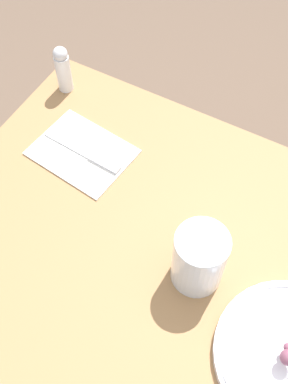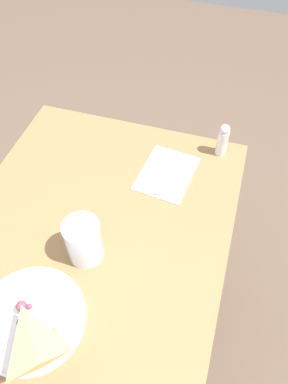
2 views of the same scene
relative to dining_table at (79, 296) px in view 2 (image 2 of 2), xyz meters
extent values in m
plane|color=brown|center=(0.00, 0.00, -0.60)|extent=(6.00, 6.00, 0.00)
cube|color=olive|center=(0.00, 0.00, 0.10)|extent=(1.09, 0.68, 0.03)
cube|color=#4C3823|center=(0.50, -0.29, -0.26)|extent=(0.06, 0.06, 0.69)
cube|color=#4C3823|center=(0.50, 0.29, -0.26)|extent=(0.06, 0.06, 0.69)
cylinder|color=white|center=(-0.12, 0.04, 0.12)|extent=(0.24, 0.24, 0.02)
torus|color=white|center=(-0.12, 0.04, 0.13)|extent=(0.22, 0.22, 0.01)
pyramid|color=#E0B266|center=(-0.12, 0.04, 0.14)|extent=(0.15, 0.15, 0.02)
cylinder|color=#C68942|center=(-0.17, 0.00, 0.14)|extent=(0.08, 0.08, 0.02)
sphere|color=#7A4256|center=(-0.11, 0.06, 0.16)|extent=(0.02, 0.02, 0.02)
sphere|color=#7A4256|center=(-0.16, 0.03, 0.16)|extent=(0.02, 0.02, 0.02)
sphere|color=#7A4256|center=(-0.11, 0.04, 0.16)|extent=(0.01, 0.01, 0.01)
sphere|color=#7A4256|center=(-0.14, 0.04, 0.16)|extent=(0.02, 0.02, 0.02)
cylinder|color=white|center=(0.06, -0.01, 0.18)|extent=(0.08, 0.08, 0.12)
cylinder|color=white|center=(0.06, -0.01, 0.16)|extent=(0.07, 0.07, 0.09)
torus|color=white|center=(0.06, -0.01, 0.23)|extent=(0.08, 0.08, 0.00)
cube|color=white|center=(0.37, -0.13, 0.12)|extent=(0.20, 0.16, 0.00)
cube|color=#B2B2B7|center=(0.31, -0.13, 0.12)|extent=(0.07, 0.02, 0.01)
cube|color=silver|center=(0.40, -0.13, 0.12)|extent=(0.11, 0.03, 0.00)
ellipsoid|color=silver|center=(0.45, -0.14, 0.12)|extent=(0.02, 0.02, 0.00)
cylinder|color=silver|center=(0.49, -0.26, 0.16)|extent=(0.03, 0.03, 0.08)
sphere|color=silver|center=(0.49, -0.26, 0.21)|extent=(0.03, 0.03, 0.03)
camera|label=1|loc=(-0.02, 0.31, 0.86)|focal=45.00mm
camera|label=2|loc=(-0.32, -0.27, 0.91)|focal=35.00mm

